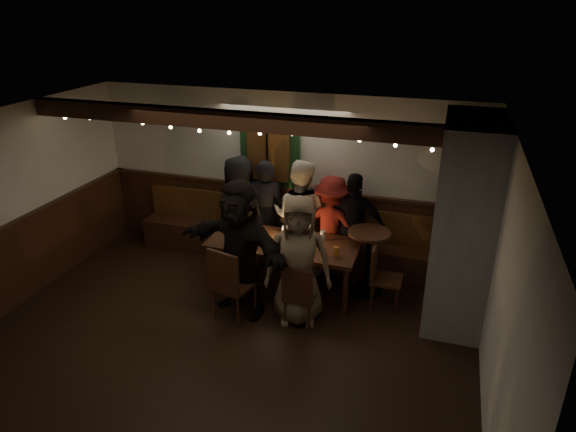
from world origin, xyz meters
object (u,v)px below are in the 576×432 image
(person_d, at_px, (331,226))
(chair_near_right, at_px, (299,293))
(person_c, at_px, (300,216))
(person_g, at_px, (298,261))
(chair_near_left, at_px, (229,281))
(person_a, at_px, (240,209))
(dining_table, at_px, (283,246))
(person_b, at_px, (265,212))
(person_e, at_px, (354,226))
(chair_end, at_px, (380,273))
(person_f, at_px, (240,248))
(high_top, at_px, (368,254))

(person_d, bearing_deg, chair_near_right, 92.42)
(person_c, bearing_deg, person_g, 107.86)
(chair_near_left, xyz_separation_m, person_a, (-0.52, 1.62, 0.27))
(chair_near_right, bearing_deg, dining_table, 120.06)
(chair_near_left, xyz_separation_m, person_c, (0.46, 1.58, 0.29))
(chair_near_right, relative_size, person_b, 0.51)
(person_b, bearing_deg, person_e, 166.02)
(chair_end, relative_size, person_b, 0.53)
(person_f, xyz_separation_m, person_g, (0.77, -0.00, -0.06))
(person_a, height_order, person_d, person_a)
(person_b, distance_m, person_e, 1.37)
(dining_table, bearing_deg, chair_near_right, -59.94)
(chair_end, bearing_deg, chair_near_right, -139.24)
(person_b, bearing_deg, person_g, 111.28)
(person_d, relative_size, person_f, 0.83)
(person_d, bearing_deg, person_b, 3.77)
(dining_table, height_order, person_c, person_c)
(chair_near_left, height_order, person_g, person_g)
(person_b, distance_m, person_f, 1.38)
(high_top, distance_m, person_d, 0.76)
(chair_near_left, bearing_deg, person_c, 73.80)
(chair_end, relative_size, person_d, 0.58)
(person_d, bearing_deg, person_g, 90.12)
(chair_near_left, height_order, chair_end, chair_near_left)
(person_e, xyz_separation_m, person_g, (-0.44, -1.35, 0.06))
(dining_table, height_order, person_a, person_a)
(chair_end, distance_m, person_e, 0.92)
(person_b, height_order, person_f, person_f)
(person_b, height_order, person_d, person_b)
(chair_near_right, bearing_deg, person_a, 133.32)
(chair_near_right, xyz_separation_m, person_b, (-0.98, 1.50, 0.35))
(person_f, bearing_deg, person_a, 132.59)
(person_b, xyz_separation_m, person_d, (1.04, -0.02, -0.07))
(person_a, bearing_deg, chair_end, 170.37)
(dining_table, bearing_deg, person_e, 38.96)
(high_top, xyz_separation_m, person_a, (-2.07, 0.39, 0.26))
(person_g, bearing_deg, chair_near_right, -83.99)
(person_b, relative_size, person_d, 1.09)
(person_g, bearing_deg, person_d, 70.89)
(person_e, height_order, person_g, person_g)
(person_d, height_order, person_g, person_g)
(chair_near_left, relative_size, person_g, 0.60)
(chair_near_left, distance_m, person_b, 1.67)
(dining_table, xyz_separation_m, person_a, (-0.93, 0.68, 0.17))
(person_a, height_order, person_c, person_c)
(dining_table, distance_m, person_b, 0.90)
(person_d, bearing_deg, dining_table, 58.01)
(high_top, height_order, person_e, person_e)
(person_b, relative_size, person_f, 0.91)
(person_f, bearing_deg, person_g, 19.29)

